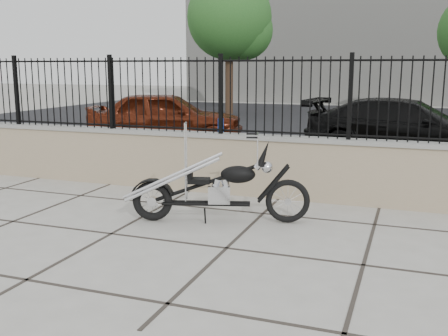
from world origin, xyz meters
TOP-DOWN VIEW (x-y plane):
  - ground_plane at (0.00, 0.00)m, footprint 90.00×90.00m
  - parking_lot at (0.00, 12.50)m, footprint 30.00×30.00m
  - retaining_wall at (0.00, 2.50)m, footprint 14.00×0.36m
  - iron_fence at (0.00, 2.50)m, footprint 14.00×0.08m
  - background_building at (0.00, 26.50)m, footprint 22.00×6.00m
  - chopper_motorcycle at (-0.48, 0.92)m, footprint 2.24×1.01m
  - car_red at (-4.29, 7.16)m, footprint 4.37×2.79m
  - car_black at (1.73, 7.08)m, footprint 4.69×2.35m
  - bollard_a at (-1.72, 4.43)m, footprint 0.12×0.12m
  - tree_left at (-5.68, 16.07)m, footprint 3.54×3.54m

SIDE VIEW (x-z plane):
  - ground_plane at x=0.00m, z-range 0.00..0.00m
  - parking_lot at x=0.00m, z-range 0.00..0.00m
  - retaining_wall at x=0.00m, z-range 0.00..0.96m
  - bollard_a at x=-1.72m, z-range 0.00..1.00m
  - car_black at x=1.73m, z-range 0.00..1.31m
  - chopper_motorcycle at x=-0.48m, z-range 0.00..1.33m
  - car_red at x=-4.29m, z-range 0.00..1.38m
  - iron_fence at x=0.00m, z-range 0.96..2.16m
  - background_building at x=0.00m, z-range 0.00..8.00m
  - tree_left at x=-5.68m, z-range 1.20..7.17m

